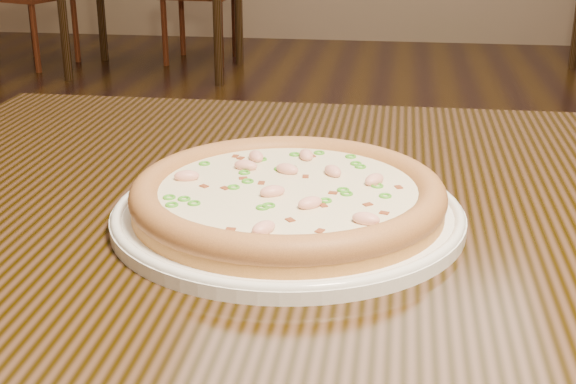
# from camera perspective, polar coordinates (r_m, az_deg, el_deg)

# --- Properties ---
(hero_table) EXTENTS (1.20, 0.80, 0.75)m
(hero_table) POSITION_cam_1_polar(r_m,az_deg,el_deg) (0.84, 8.68, -7.45)
(hero_table) COLOR black
(hero_table) RESTS_ON ground
(plate) EXTENTS (0.33, 0.33, 0.02)m
(plate) POSITION_cam_1_polar(r_m,az_deg,el_deg) (0.75, 0.00, -1.51)
(plate) COLOR white
(plate) RESTS_ON hero_table
(pizza) EXTENTS (0.29, 0.29, 0.03)m
(pizza) POSITION_cam_1_polar(r_m,az_deg,el_deg) (0.75, 0.00, -0.21)
(pizza) COLOR #C47F45
(pizza) RESTS_ON plate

